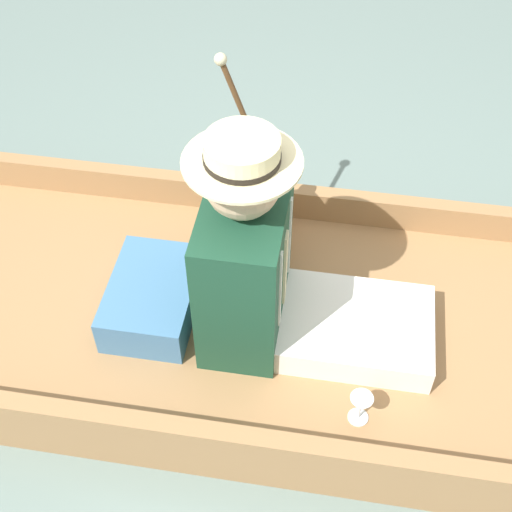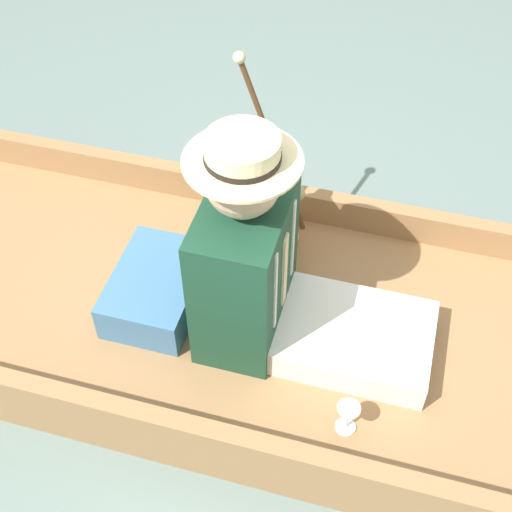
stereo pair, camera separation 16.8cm
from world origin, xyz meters
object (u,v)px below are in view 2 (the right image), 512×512
(teddy_bear, at_px, (279,214))
(wine_glass, at_px, (348,413))
(walking_cane, at_px, (267,132))
(seated_person, at_px, (269,272))

(teddy_bear, xyz_separation_m, wine_glass, (0.68, 0.39, -0.10))
(wine_glass, xyz_separation_m, walking_cane, (-0.82, -0.48, 0.35))
(teddy_bear, height_order, wine_glass, teddy_bear)
(teddy_bear, distance_m, wine_glass, 0.80)
(seated_person, bearing_deg, wine_glass, 59.01)
(seated_person, relative_size, wine_glass, 6.84)
(wine_glass, bearing_deg, walking_cane, -149.75)
(walking_cane, bearing_deg, wine_glass, 30.25)
(seated_person, bearing_deg, teddy_bear, -159.10)
(teddy_bear, relative_size, wine_glass, 3.44)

